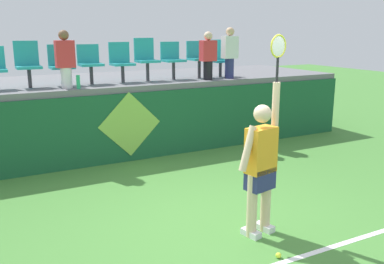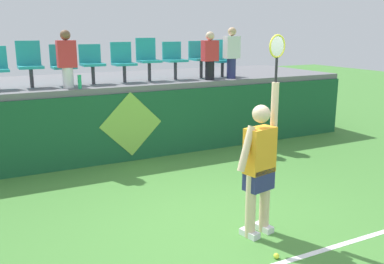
{
  "view_description": "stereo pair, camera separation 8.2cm",
  "coord_description": "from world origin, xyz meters",
  "px_view_note": "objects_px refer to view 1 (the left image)",
  "views": [
    {
      "loc": [
        -2.83,
        -4.41,
        2.55
      ],
      "look_at": [
        0.13,
        1.2,
        1.02
      ],
      "focal_mm": 39.89,
      "sensor_mm": 36.0,
      "label": 1
    },
    {
      "loc": [
        -2.76,
        -4.45,
        2.55
      ],
      "look_at": [
        0.13,
        1.2,
        1.02
      ],
      "focal_mm": 39.89,
      "sensor_mm": 36.0,
      "label": 2
    }
  ],
  "objects_px": {
    "tennis_ball": "(278,255)",
    "stadium_chair_7": "(198,57)",
    "stadium_chair_3": "(90,62)",
    "stadium_chair_4": "(121,60)",
    "stadium_chair_6": "(172,58)",
    "stadium_chair_2": "(61,63)",
    "water_bottle": "(78,82)",
    "stadium_chair_1": "(28,62)",
    "stadium_chair_8": "(219,57)",
    "stadium_chair_5": "(146,57)",
    "tennis_player": "(261,163)",
    "spectator_2": "(65,58)",
    "spectator_1": "(208,55)",
    "spectator_0": "(230,52)"
  },
  "relations": [
    {
      "from": "stadium_chair_4",
      "to": "stadium_chair_8",
      "type": "height_order",
      "value": "stadium_chair_8"
    },
    {
      "from": "stadium_chair_8",
      "to": "spectator_1",
      "type": "distance_m",
      "value": 0.73
    },
    {
      "from": "tennis_ball",
      "to": "stadium_chair_8",
      "type": "relative_size",
      "value": 0.08
    },
    {
      "from": "stadium_chair_2",
      "to": "stadium_chair_7",
      "type": "relative_size",
      "value": 0.97
    },
    {
      "from": "stadium_chair_2",
      "to": "stadium_chair_4",
      "type": "relative_size",
      "value": 0.97
    },
    {
      "from": "tennis_ball",
      "to": "stadium_chair_8",
      "type": "bearing_deg",
      "value": 65.97
    },
    {
      "from": "stadium_chair_4",
      "to": "stadium_chair_6",
      "type": "xyz_separation_m",
      "value": [
        1.16,
        -0.01,
        0.02
      ]
    },
    {
      "from": "water_bottle",
      "to": "spectator_0",
      "type": "bearing_deg",
      "value": 3.28
    },
    {
      "from": "water_bottle",
      "to": "spectator_1",
      "type": "height_order",
      "value": "spectator_1"
    },
    {
      "from": "tennis_player",
      "to": "tennis_ball",
      "type": "bearing_deg",
      "value": -105.25
    },
    {
      "from": "spectator_0",
      "to": "spectator_1",
      "type": "relative_size",
      "value": 1.09
    },
    {
      "from": "spectator_0",
      "to": "stadium_chair_6",
      "type": "bearing_deg",
      "value": 159.16
    },
    {
      "from": "spectator_0",
      "to": "stadium_chair_8",
      "type": "bearing_deg",
      "value": 90.0
    },
    {
      "from": "stadium_chair_2",
      "to": "spectator_0",
      "type": "bearing_deg",
      "value": -7.33
    },
    {
      "from": "stadium_chair_4",
      "to": "stadium_chair_6",
      "type": "relative_size",
      "value": 1.01
    },
    {
      "from": "tennis_player",
      "to": "stadium_chair_1",
      "type": "distance_m",
      "value": 5.06
    },
    {
      "from": "stadium_chair_5",
      "to": "spectator_0",
      "type": "height_order",
      "value": "spectator_0"
    },
    {
      "from": "tennis_ball",
      "to": "spectator_0",
      "type": "distance_m",
      "value": 5.57
    },
    {
      "from": "tennis_player",
      "to": "spectator_1",
      "type": "bearing_deg",
      "value": 68.87
    },
    {
      "from": "tennis_ball",
      "to": "stadium_chair_7",
      "type": "height_order",
      "value": "stadium_chair_7"
    },
    {
      "from": "stadium_chair_2",
      "to": "stadium_chair_4",
      "type": "height_order",
      "value": "stadium_chair_4"
    },
    {
      "from": "spectator_1",
      "to": "spectator_2",
      "type": "distance_m",
      "value": 3.02
    },
    {
      "from": "water_bottle",
      "to": "stadium_chair_5",
      "type": "height_order",
      "value": "stadium_chair_5"
    },
    {
      "from": "stadium_chair_3",
      "to": "stadium_chair_7",
      "type": "height_order",
      "value": "stadium_chair_7"
    },
    {
      "from": "water_bottle",
      "to": "stadium_chair_1",
      "type": "bearing_deg",
      "value": 139.16
    },
    {
      "from": "spectator_1",
      "to": "stadium_chair_8",
      "type": "bearing_deg",
      "value": 40.33
    },
    {
      "from": "water_bottle",
      "to": "spectator_2",
      "type": "bearing_deg",
      "value": 124.6
    },
    {
      "from": "tennis_player",
      "to": "spectator_2",
      "type": "height_order",
      "value": "spectator_2"
    },
    {
      "from": "stadium_chair_5",
      "to": "stadium_chair_6",
      "type": "height_order",
      "value": "stadium_chair_5"
    },
    {
      "from": "stadium_chair_5",
      "to": "stadium_chair_8",
      "type": "bearing_deg",
      "value": 0.04
    },
    {
      "from": "stadium_chair_4",
      "to": "tennis_ball",
      "type": "bearing_deg",
      "value": -89.19
    },
    {
      "from": "stadium_chair_6",
      "to": "spectator_2",
      "type": "bearing_deg",
      "value": -169.98
    },
    {
      "from": "tennis_player",
      "to": "spectator_2",
      "type": "xyz_separation_m",
      "value": [
        -1.45,
        4.08,
        1.09
      ]
    },
    {
      "from": "stadium_chair_3",
      "to": "stadium_chair_7",
      "type": "bearing_deg",
      "value": -0.01
    },
    {
      "from": "tennis_ball",
      "to": "spectator_1",
      "type": "xyz_separation_m",
      "value": [
        1.73,
        4.65,
        1.97
      ]
    },
    {
      "from": "water_bottle",
      "to": "stadium_chair_5",
      "type": "distance_m",
      "value": 1.78
    },
    {
      "from": "stadium_chair_1",
      "to": "stadium_chair_3",
      "type": "distance_m",
      "value": 1.17
    },
    {
      "from": "stadium_chair_4",
      "to": "stadium_chair_7",
      "type": "bearing_deg",
      "value": -0.2
    },
    {
      "from": "stadium_chair_6",
      "to": "stadium_chair_8",
      "type": "height_order",
      "value": "stadium_chair_8"
    },
    {
      "from": "stadium_chair_3",
      "to": "spectator_0",
      "type": "xyz_separation_m",
      "value": [
        3.01,
        -0.45,
        0.14
      ]
    },
    {
      "from": "stadium_chair_1",
      "to": "spectator_2",
      "type": "distance_m",
      "value": 0.75
    },
    {
      "from": "stadium_chair_7",
      "to": "spectator_1",
      "type": "bearing_deg",
      "value": -90.0
    },
    {
      "from": "stadium_chair_2",
      "to": "spectator_0",
      "type": "distance_m",
      "value": 3.61
    },
    {
      "from": "stadium_chair_6",
      "to": "stadium_chair_4",
      "type": "bearing_deg",
      "value": 179.72
    },
    {
      "from": "water_bottle",
      "to": "stadium_chair_3",
      "type": "bearing_deg",
      "value": 58.22
    },
    {
      "from": "stadium_chair_5",
      "to": "stadium_chair_4",
      "type": "bearing_deg",
      "value": -179.69
    },
    {
      "from": "stadium_chair_1",
      "to": "stadium_chair_3",
      "type": "relative_size",
      "value": 1.11
    },
    {
      "from": "stadium_chair_1",
      "to": "stadium_chair_5",
      "type": "relative_size",
      "value": 0.97
    },
    {
      "from": "spectator_1",
      "to": "water_bottle",
      "type": "bearing_deg",
      "value": -176.23
    },
    {
      "from": "stadium_chair_3",
      "to": "stadium_chair_6",
      "type": "distance_m",
      "value": 1.81
    }
  ]
}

